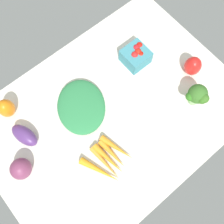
# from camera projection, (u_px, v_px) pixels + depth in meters

# --- Properties ---
(tablecloth) EXTENTS (1.04, 0.76, 0.02)m
(tablecloth) POSITION_uv_depth(u_px,v_px,m) (112.00, 114.00, 1.13)
(tablecloth) COLOR silver
(tablecloth) RESTS_ON ground
(red_onion_center) EXTENTS (0.08, 0.08, 0.08)m
(red_onion_center) POSITION_uv_depth(u_px,v_px,m) (21.00, 169.00, 1.01)
(red_onion_center) COLOR #783657
(red_onion_center) RESTS_ON tablecloth
(berry_basket) EXTENTS (0.10, 0.10, 0.08)m
(berry_basket) POSITION_uv_depth(u_px,v_px,m) (136.00, 56.00, 1.17)
(berry_basket) COLOR teal
(berry_basket) RESTS_ON tablecloth
(carrot_bunch) EXTENTS (0.18, 0.18, 0.03)m
(carrot_bunch) POSITION_uv_depth(u_px,v_px,m) (108.00, 159.00, 1.05)
(carrot_bunch) COLOR orange
(carrot_bunch) RESTS_ON tablecloth
(broccoli_head) EXTENTS (0.09, 0.09, 0.11)m
(broccoli_head) POSITION_uv_depth(u_px,v_px,m) (198.00, 95.00, 1.07)
(broccoli_head) COLOR #91C57E
(broccoli_head) RESTS_ON tablecloth
(eggplant) EXTENTS (0.09, 0.13, 0.06)m
(eggplant) POSITION_uv_depth(u_px,v_px,m) (25.00, 135.00, 1.06)
(eggplant) COLOR #553171
(eggplant) RESTS_ON tablecloth
(bell_pepper_orange) EXTENTS (0.08, 0.08, 0.10)m
(bell_pepper_orange) POSITION_uv_depth(u_px,v_px,m) (6.00, 108.00, 1.08)
(bell_pepper_orange) COLOR orange
(bell_pepper_orange) RESTS_ON tablecloth
(leafy_greens_clump) EXTENTS (0.28, 0.30, 0.04)m
(leafy_greens_clump) POSITION_uv_depth(u_px,v_px,m) (81.00, 106.00, 1.11)
(leafy_greens_clump) COLOR #2D7F47
(leafy_greens_clump) RESTS_ON tablecloth
(bell_pepper_red) EXTENTS (0.09, 0.09, 0.09)m
(bell_pepper_red) POSITION_uv_depth(u_px,v_px,m) (193.00, 66.00, 1.14)
(bell_pepper_red) COLOR red
(bell_pepper_red) RESTS_ON tablecloth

